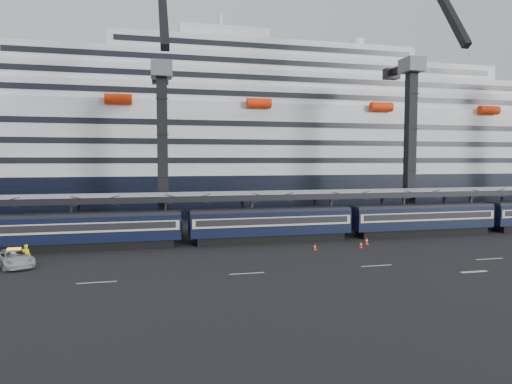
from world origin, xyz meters
TOP-DOWN VIEW (x-y plane):
  - ground at (0.00, 0.00)m, footprint 260.00×260.00m
  - lane_markings at (8.15, -5.23)m, footprint 111.00×4.27m
  - train at (-4.65, 10.00)m, footprint 133.05×3.00m
  - canopy at (0.00, 14.00)m, footprint 130.00×6.25m
  - cruise_ship at (-1.08, 45.99)m, footprint 214.09×28.84m
  - crane_dark_near at (-20.00, 18.59)m, footprint 4.50×17.75m
  - crane_dark_mid at (15.00, 17.59)m, footprint 4.50×18.24m
  - pickup_truck at (-33.71, 3.42)m, footprint 4.71×6.07m
  - worker at (-32.72, 3.40)m, footprint 0.81×0.64m
  - traffic_cone_c at (-4.79, 4.16)m, footprint 0.36×0.36m
  - traffic_cone_d at (0.53, 4.12)m, footprint 0.37×0.37m
  - traffic_cone_e at (2.11, 5.87)m, footprint 0.42×0.42m

SIDE VIEW (x-z plane):
  - ground at x=0.00m, z-range 0.00..0.00m
  - lane_markings at x=8.15m, z-range 0.00..0.02m
  - traffic_cone_c at x=-4.79m, z-range 0.00..0.71m
  - traffic_cone_d at x=0.53m, z-range 0.00..0.73m
  - traffic_cone_e at x=2.11m, z-range -0.01..0.84m
  - pickup_truck at x=-33.71m, z-range 0.00..1.53m
  - worker at x=-32.72m, z-range 0.00..1.96m
  - train at x=-4.65m, z-range 0.18..4.23m
  - canopy at x=0.00m, z-range 2.49..8.01m
  - crane_dark_near at x=-20.00m, z-range -5.61..29.47m
  - cruise_ship at x=-1.08m, z-range -4.66..29.34m
  - crane_dark_mid at x=15.00m, z-range -6.46..33.18m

